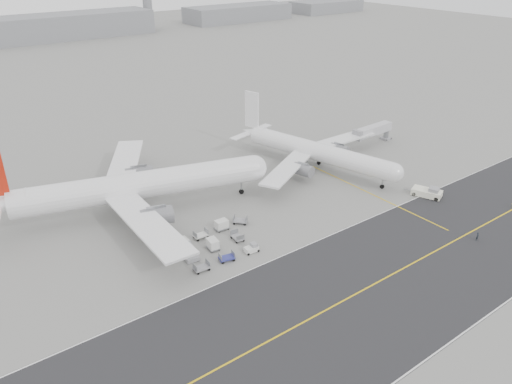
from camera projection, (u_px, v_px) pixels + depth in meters
ground at (285, 246)px, 94.38m from camera, size 700.00×700.00×0.00m
taxiway at (376, 283)px, 84.14m from camera, size 220.00×59.00×0.03m
horizon_buildings at (46, 40)px, 297.19m from camera, size 520.00×28.00×28.00m
control_tower at (147, 3)px, 330.91m from camera, size 7.00×7.00×31.25m
airliner_a at (133, 186)px, 104.05m from camera, size 58.62×57.38×20.72m
airliner_b at (315, 151)px, 125.32m from camera, size 45.52×46.55×16.38m
pushback_tug at (428, 192)px, 112.71m from camera, size 5.27×8.49×2.43m
jet_bridge at (373, 131)px, 140.87m from camera, size 15.02×3.45×5.65m
gse_cluster at (214, 248)px, 93.75m from camera, size 20.46×19.89×2.16m
stray_dolly at (240, 223)px, 102.25m from camera, size 3.29×3.32×1.78m
ground_crew_a at (477, 237)px, 95.89m from camera, size 0.66×0.45×1.78m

